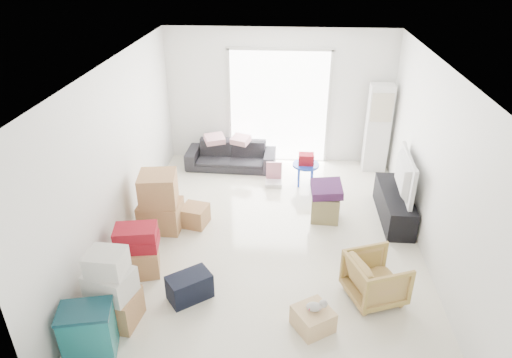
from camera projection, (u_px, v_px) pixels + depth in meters
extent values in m
cube|color=silver|center=(271.00, 246.00, 7.14)|extent=(4.50, 6.00, 0.24)
cube|color=white|center=(274.00, 57.00, 5.77)|extent=(4.50, 6.00, 0.24)
cube|color=white|center=(279.00, 95.00, 9.21)|extent=(4.50, 0.24, 2.70)
cube|color=white|center=(256.00, 326.00, 3.70)|extent=(4.50, 0.24, 2.70)
cube|color=white|center=(109.00, 156.00, 6.61)|extent=(0.24, 6.00, 2.70)
cube|color=white|center=(444.00, 167.00, 6.30)|extent=(0.24, 6.00, 2.70)
cube|color=white|center=(279.00, 107.00, 9.18)|extent=(2.00, 0.01, 2.30)
cube|color=silver|center=(229.00, 106.00, 9.24)|extent=(0.06, 0.04, 2.30)
cube|color=silver|center=(329.00, 108.00, 9.10)|extent=(0.06, 0.04, 2.30)
cube|color=silver|center=(280.00, 49.00, 8.64)|extent=(2.10, 0.04, 0.06)
cube|color=silver|center=(378.00, 128.00, 8.88)|extent=(0.45, 0.30, 1.75)
cube|color=black|center=(394.00, 205.00, 7.53)|extent=(0.44, 1.45, 0.48)
imported|color=black|center=(397.00, 188.00, 7.38)|extent=(0.73, 1.20, 0.15)
imported|color=#27262C|center=(231.00, 152.00, 9.19)|extent=(1.80, 0.58, 0.70)
cube|color=#CF97A0|center=(214.00, 132.00, 9.03)|extent=(0.46, 0.42, 0.12)
cube|color=#CF97A0|center=(241.00, 133.00, 9.00)|extent=(0.39, 0.36, 0.11)
imported|color=#A57B49|center=(376.00, 276.00, 5.79)|extent=(0.82, 0.84, 0.68)
cube|color=#156467|center=(91.00, 343.00, 5.07)|extent=(0.61, 0.49, 0.30)
cube|color=#156467|center=(86.00, 323.00, 4.93)|extent=(0.61, 0.49, 0.30)
cube|color=#0C333D|center=(84.00, 311.00, 4.85)|extent=(0.63, 0.51, 0.04)
cube|color=#B0854F|center=(115.00, 307.00, 5.49)|extent=(0.62, 0.54, 0.42)
cube|color=beige|center=(110.00, 283.00, 5.32)|extent=(0.60, 0.54, 0.32)
cube|color=beige|center=(106.00, 263.00, 5.18)|extent=(0.44, 0.39, 0.28)
cube|color=#B0854F|center=(139.00, 259.00, 6.34)|extent=(0.66, 0.66, 0.39)
cube|color=maroon|center=(137.00, 242.00, 6.21)|extent=(0.63, 0.47, 0.17)
cube|color=maroon|center=(135.00, 232.00, 6.14)|extent=(0.62, 0.46, 0.15)
cube|color=#B0854F|center=(161.00, 215.00, 7.28)|extent=(0.66, 0.55, 0.47)
cube|color=#B0854F|center=(158.00, 189.00, 7.05)|extent=(0.63, 0.63, 0.50)
cube|color=#B0854F|center=(195.00, 215.00, 7.40)|extent=(0.47, 0.47, 0.33)
cube|color=black|center=(190.00, 287.00, 5.86)|extent=(0.63, 0.59, 0.35)
cube|color=#8D7A52|center=(325.00, 207.00, 7.53)|extent=(0.47, 0.47, 0.45)
cube|color=#451E4C|center=(326.00, 191.00, 7.39)|extent=(0.51, 0.51, 0.14)
cylinder|color=#1B3CBE|center=(306.00, 165.00, 8.51)|extent=(0.50, 0.50, 0.04)
cylinder|color=#1B3CBE|center=(312.00, 172.00, 8.71)|extent=(0.04, 0.04, 0.39)
cylinder|color=#1B3CBE|center=(299.00, 172.00, 8.73)|extent=(0.04, 0.04, 0.39)
cylinder|color=#1B3CBE|center=(299.00, 178.00, 8.51)|extent=(0.04, 0.04, 0.39)
cylinder|color=#1B3CBE|center=(312.00, 178.00, 8.49)|extent=(0.04, 0.04, 0.39)
cube|color=maroon|center=(306.00, 159.00, 8.46)|extent=(0.28, 0.22, 0.20)
cube|color=silver|center=(273.00, 183.00, 8.65)|extent=(0.32, 0.28, 0.08)
cube|color=#C27083|center=(274.00, 170.00, 8.66)|extent=(0.30, 0.05, 0.35)
cube|color=#E4B183|center=(313.00, 319.00, 5.42)|extent=(0.57, 0.57, 0.27)
ellipsoid|color=#B2ADA8|center=(314.00, 307.00, 5.33)|extent=(0.19, 0.13, 0.10)
cube|color=#D22544|center=(314.00, 307.00, 5.33)|extent=(0.14, 0.11, 0.03)
sphere|color=#B2ADA8|center=(323.00, 304.00, 5.34)|extent=(0.10, 0.10, 0.10)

